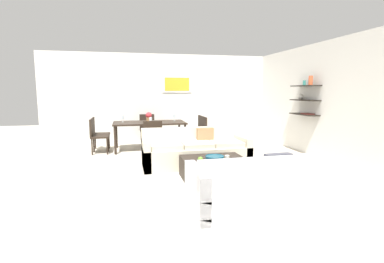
% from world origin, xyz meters
% --- Properties ---
extents(ground_plane, '(18.00, 18.00, 0.00)m').
position_xyz_m(ground_plane, '(0.00, 0.00, 0.00)').
color(ground_plane, beige).
extents(back_wall_unit, '(8.40, 0.09, 2.70)m').
position_xyz_m(back_wall_unit, '(0.30, 3.53, 1.35)').
color(back_wall_unit, silver).
rests_on(back_wall_unit, ground).
extents(right_wall_shelf_unit, '(0.34, 8.20, 2.70)m').
position_xyz_m(right_wall_shelf_unit, '(3.03, 0.60, 1.35)').
color(right_wall_shelf_unit, silver).
rests_on(right_wall_shelf_unit, ground).
extents(sofa_beige, '(2.22, 0.90, 0.78)m').
position_xyz_m(sofa_beige, '(-0.02, 0.34, 0.29)').
color(sofa_beige, beige).
rests_on(sofa_beige, ground).
extents(loveseat_white, '(1.64, 0.90, 0.78)m').
position_xyz_m(loveseat_white, '(0.19, -2.10, 0.29)').
color(loveseat_white, white).
rests_on(loveseat_white, ground).
extents(coffee_table, '(1.12, 1.08, 0.38)m').
position_xyz_m(coffee_table, '(0.08, -0.80, 0.19)').
color(coffee_table, black).
rests_on(coffee_table, ground).
extents(decorative_bowl, '(0.33, 0.33, 0.08)m').
position_xyz_m(decorative_bowl, '(0.06, -0.81, 0.42)').
color(decorative_bowl, navy).
rests_on(decorative_bowl, coffee_table).
extents(candle_jar, '(0.08, 0.08, 0.06)m').
position_xyz_m(candle_jar, '(0.30, -0.77, 0.41)').
color(candle_jar, silver).
rests_on(candle_jar, coffee_table).
extents(apple_on_coffee_table, '(0.09, 0.09, 0.09)m').
position_xyz_m(apple_on_coffee_table, '(-0.22, -0.89, 0.42)').
color(apple_on_coffee_table, '#669E2D').
rests_on(apple_on_coffee_table, coffee_table).
extents(dining_table, '(1.89, 1.00, 0.75)m').
position_xyz_m(dining_table, '(-0.84, 2.25, 0.69)').
color(dining_table, black).
rests_on(dining_table, ground).
extents(dining_chair_left_far, '(0.44, 0.44, 0.88)m').
position_xyz_m(dining_chair_left_far, '(-2.19, 2.47, 0.50)').
color(dining_chair_left_far, black).
rests_on(dining_chair_left_far, ground).
extents(dining_chair_head, '(0.44, 0.44, 0.88)m').
position_xyz_m(dining_chair_head, '(-0.84, 3.15, 0.50)').
color(dining_chair_head, black).
rests_on(dining_chair_head, ground).
extents(dining_chair_foot, '(0.44, 0.44, 0.88)m').
position_xyz_m(dining_chair_foot, '(-0.84, 1.34, 0.50)').
color(dining_chair_foot, black).
rests_on(dining_chair_foot, ground).
extents(dining_chair_right_near, '(0.44, 0.44, 0.88)m').
position_xyz_m(dining_chair_right_near, '(0.52, 2.02, 0.50)').
color(dining_chair_right_near, black).
rests_on(dining_chair_right_near, ground).
extents(dining_chair_right_far, '(0.44, 0.44, 0.88)m').
position_xyz_m(dining_chair_right_far, '(0.52, 2.47, 0.50)').
color(dining_chair_right_far, black).
rests_on(dining_chair_right_far, ground).
extents(dining_chair_left_near, '(0.44, 0.44, 0.88)m').
position_xyz_m(dining_chair_left_near, '(-2.19, 2.02, 0.50)').
color(dining_chair_left_near, black).
rests_on(dining_chair_left_near, ground).
extents(wine_glass_foot, '(0.07, 0.07, 0.17)m').
position_xyz_m(wine_glass_foot, '(-0.84, 1.81, 0.87)').
color(wine_glass_foot, silver).
rests_on(wine_glass_foot, dining_table).
extents(wine_glass_right_far, '(0.06, 0.06, 0.17)m').
position_xyz_m(wine_glass_right_far, '(-0.14, 2.37, 0.87)').
color(wine_glass_right_far, silver).
rests_on(wine_glass_right_far, dining_table).
extents(wine_glass_left_far, '(0.07, 0.07, 0.17)m').
position_xyz_m(wine_glass_left_far, '(-1.53, 2.37, 0.87)').
color(wine_glass_left_far, silver).
rests_on(wine_glass_left_far, dining_table).
extents(centerpiece_vase, '(0.16, 0.16, 0.27)m').
position_xyz_m(centerpiece_vase, '(-0.85, 2.23, 0.89)').
color(centerpiece_vase, olive).
rests_on(centerpiece_vase, dining_table).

